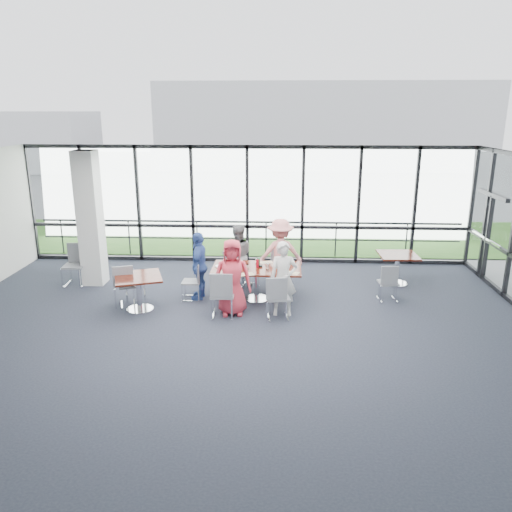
{
  "coord_description": "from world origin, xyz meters",
  "views": [
    {
      "loc": [
        0.87,
        -8.37,
        4.07
      ],
      "look_at": [
        0.39,
        1.77,
        1.1
      ],
      "focal_mm": 35.0,
      "sensor_mm": 36.0,
      "label": 1
    }
  ],
  "objects_px": {
    "chair_spare_la": "(130,285)",
    "chair_spare_lb": "(74,266)",
    "diner_far_left": "(237,256)",
    "chair_main_fr": "(277,267)",
    "side_table_left": "(138,281)",
    "diner_end": "(199,265)",
    "diner_near_left": "(232,277)",
    "diner_near_right": "(283,279)",
    "chair_main_end": "(191,282)",
    "chair_main_fl": "(235,267)",
    "chair_spare_r": "(388,283)",
    "chair_main_nr": "(278,297)",
    "diner_far_right": "(280,254)",
    "chair_main_nl": "(223,295)",
    "side_table_right": "(398,259)",
    "structural_column": "(90,219)",
    "main_table": "(257,273)"
  },
  "relations": [
    {
      "from": "side_table_right",
      "to": "diner_near_left",
      "type": "relative_size",
      "value": 0.58
    },
    {
      "from": "side_table_right",
      "to": "diner_near_left",
      "type": "xyz_separation_m",
      "value": [
        -3.81,
        -2.03,
        0.16
      ]
    },
    {
      "from": "diner_far_left",
      "to": "diner_end",
      "type": "bearing_deg",
      "value": 36.05
    },
    {
      "from": "diner_near_left",
      "to": "chair_spare_lb",
      "type": "relative_size",
      "value": 1.64
    },
    {
      "from": "diner_end",
      "to": "chair_main_end",
      "type": "xyz_separation_m",
      "value": [
        -0.17,
        -0.09,
        -0.35
      ]
    },
    {
      "from": "structural_column",
      "to": "chair_main_fl",
      "type": "height_order",
      "value": "structural_column"
    },
    {
      "from": "chair_main_end",
      "to": "chair_spare_lb",
      "type": "xyz_separation_m",
      "value": [
        -2.98,
        0.8,
        0.08
      ]
    },
    {
      "from": "diner_near_right",
      "to": "chair_spare_lb",
      "type": "xyz_separation_m",
      "value": [
        -5.01,
        1.58,
        -0.29
      ]
    },
    {
      "from": "diner_near_right",
      "to": "chair_spare_r",
      "type": "bearing_deg",
      "value": 19.86
    },
    {
      "from": "chair_main_nr",
      "to": "chair_main_end",
      "type": "xyz_separation_m",
      "value": [
        -1.93,
        0.98,
        -0.04
      ]
    },
    {
      "from": "chair_main_fl",
      "to": "chair_spare_r",
      "type": "height_order",
      "value": "chair_main_fl"
    },
    {
      "from": "diner_near_right",
      "to": "diner_end",
      "type": "bearing_deg",
      "value": 152.93
    },
    {
      "from": "diner_near_right",
      "to": "chair_spare_r",
      "type": "relative_size",
      "value": 1.89
    },
    {
      "from": "chair_main_nr",
      "to": "chair_spare_la",
      "type": "bearing_deg",
      "value": 161.22
    },
    {
      "from": "chair_main_nl",
      "to": "diner_far_right",
      "type": "bearing_deg",
      "value": 57.56
    },
    {
      "from": "chair_spare_la",
      "to": "chair_spare_r",
      "type": "xyz_separation_m",
      "value": [
        5.63,
        0.53,
        -0.04
      ]
    },
    {
      "from": "structural_column",
      "to": "chair_main_fr",
      "type": "xyz_separation_m",
      "value": [
        4.44,
        0.11,
        -1.16
      ]
    },
    {
      "from": "diner_near_left",
      "to": "diner_far_left",
      "type": "xyz_separation_m",
      "value": [
        -0.03,
        1.7,
        -0.04
      ]
    },
    {
      "from": "diner_near_right",
      "to": "chair_main_end",
      "type": "relative_size",
      "value": 1.9
    },
    {
      "from": "structural_column",
      "to": "side_table_right",
      "type": "bearing_deg",
      "value": 2.1
    },
    {
      "from": "diner_far_left",
      "to": "chair_main_end",
      "type": "xyz_separation_m",
      "value": [
        -0.95,
        -0.9,
        -0.35
      ]
    },
    {
      "from": "diner_end",
      "to": "chair_main_fl",
      "type": "height_order",
      "value": "diner_end"
    },
    {
      "from": "diner_end",
      "to": "chair_spare_lb",
      "type": "bearing_deg",
      "value": -98.91
    },
    {
      "from": "structural_column",
      "to": "chair_main_fr",
      "type": "relative_size",
      "value": 3.66
    },
    {
      "from": "diner_end",
      "to": "chair_main_nr",
      "type": "relative_size",
      "value": 1.69
    },
    {
      "from": "diner_far_left",
      "to": "chair_spare_lb",
      "type": "distance_m",
      "value": 3.94
    },
    {
      "from": "diner_far_right",
      "to": "chair_spare_la",
      "type": "height_order",
      "value": "diner_far_right"
    },
    {
      "from": "chair_main_end",
      "to": "chair_spare_lb",
      "type": "height_order",
      "value": "chair_spare_lb"
    },
    {
      "from": "chair_main_nl",
      "to": "structural_column",
      "type": "bearing_deg",
      "value": 149.86
    },
    {
      "from": "diner_end",
      "to": "chair_main_nr",
      "type": "bearing_deg",
      "value": 62.18
    },
    {
      "from": "side_table_left",
      "to": "diner_far_right",
      "type": "bearing_deg",
      "value": 27.65
    },
    {
      "from": "diner_near_right",
      "to": "chair_spare_r",
      "type": "xyz_separation_m",
      "value": [
        2.33,
        0.92,
        -0.36
      ]
    },
    {
      "from": "chair_spare_la",
      "to": "chair_spare_r",
      "type": "bearing_deg",
      "value": -13.04
    },
    {
      "from": "diner_end",
      "to": "chair_main_nl",
      "type": "bearing_deg",
      "value": 34.66
    },
    {
      "from": "chair_main_fr",
      "to": "chair_main_end",
      "type": "relative_size",
      "value": 1.07
    },
    {
      "from": "main_table",
      "to": "diner_far_right",
      "type": "distance_m",
      "value": 1.0
    },
    {
      "from": "diner_far_right",
      "to": "chair_main_end",
      "type": "height_order",
      "value": "diner_far_right"
    },
    {
      "from": "chair_main_fl",
      "to": "chair_main_end",
      "type": "relative_size",
      "value": 1.13
    },
    {
      "from": "main_table",
      "to": "diner_end",
      "type": "bearing_deg",
      "value": 178.53
    },
    {
      "from": "chair_spare_lb",
      "to": "chair_main_nl",
      "type": "bearing_deg",
      "value": 150.11
    },
    {
      "from": "diner_far_right",
      "to": "chair_main_end",
      "type": "distance_m",
      "value": 2.19
    },
    {
      "from": "chair_spare_la",
      "to": "chair_spare_lb",
      "type": "xyz_separation_m",
      "value": [
        -1.7,
        1.2,
        0.03
      ]
    },
    {
      "from": "chair_main_fr",
      "to": "side_table_left",
      "type": "bearing_deg",
      "value": 20.59
    },
    {
      "from": "diner_far_left",
      "to": "chair_spare_lb",
      "type": "relative_size",
      "value": 1.57
    },
    {
      "from": "chair_main_nl",
      "to": "chair_main_fl",
      "type": "distance_m",
      "value": 1.91
    },
    {
      "from": "diner_near_left",
      "to": "chair_main_fl",
      "type": "xyz_separation_m",
      "value": [
        -0.1,
        1.74,
        -0.34
      ]
    },
    {
      "from": "chair_main_fl",
      "to": "chair_spare_la",
      "type": "relative_size",
      "value": 1.01
    },
    {
      "from": "diner_near_right",
      "to": "chair_main_nr",
      "type": "xyz_separation_m",
      "value": [
        -0.1,
        -0.2,
        -0.32
      ]
    },
    {
      "from": "chair_main_fl",
      "to": "chair_spare_r",
      "type": "xyz_separation_m",
      "value": [
        3.47,
        -0.82,
        -0.05
      ]
    },
    {
      "from": "diner_far_left",
      "to": "main_table",
      "type": "bearing_deg",
      "value": 109.95
    }
  ]
}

